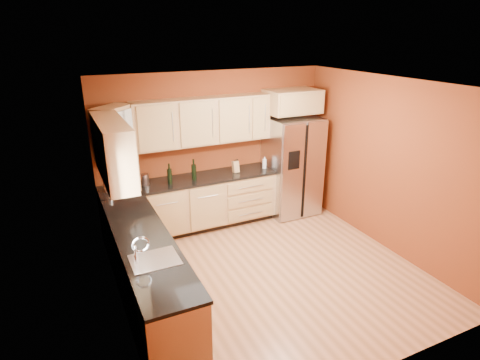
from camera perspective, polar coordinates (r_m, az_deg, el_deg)
The scene contains 23 objects.
floor at distance 5.83m, azimuth 4.13°, elevation -12.87°, with size 4.00×4.00×0.00m, color #9E653D.
ceiling at distance 4.91m, azimuth 4.93°, elevation 13.36°, with size 4.00×4.00×0.00m, color white.
wall_back at distance 6.94m, azimuth -3.67°, elevation 4.59°, with size 4.00×0.04×2.60m, color maroon.
wall_front at distance 3.81m, azimuth 19.73°, elevation -10.90°, with size 4.00×0.04×2.60m, color maroon.
wall_left at distance 4.65m, azimuth -17.58°, elevation -4.73°, with size 0.04×4.00×2.60m, color maroon.
wall_right at distance 6.41m, azimuth 20.25°, elevation 1.95°, with size 0.04×4.00×2.60m, color maroon.
base_cabinets_back at distance 6.80m, azimuth -6.88°, elevation -3.61°, with size 2.90×0.60×0.88m, color tan.
base_cabinets_left at distance 5.10m, azimuth -13.12°, elevation -12.96°, with size 0.60×2.80×0.88m, color tan.
countertop_back at distance 6.62m, azimuth -7.02°, elevation -0.01°, with size 2.90×0.62×0.04m, color black.
countertop_left at distance 4.86m, azimuth -13.44°, elevation -8.41°, with size 0.62×2.80×0.04m, color black.
upper_cabinets_back at distance 6.58m, azimuth -5.28°, elevation 8.36°, with size 2.30×0.33×0.75m, color tan.
upper_cabinets_left at distance 5.16m, azimuth -17.61°, elevation 4.04°, with size 0.33×1.35×0.75m, color tan.
corner_upper_cabinet at distance 6.09m, azimuth -17.43°, elevation 6.50°, with size 0.62×0.33×0.75m, color tan.
over_fridge_cabinet at distance 7.12m, azimuth 7.45°, elevation 11.05°, with size 0.92×0.60×0.40m, color tan.
refrigerator at distance 7.34m, azimuth 7.34°, elevation 1.99°, with size 0.90×0.75×1.78m, color #BCBCC1.
window at distance 4.09m, azimuth -16.61°, elevation -4.28°, with size 0.03×0.90×1.00m, color white.
sink_faucet at distance 4.35m, azimuth -12.17°, elevation -9.41°, with size 0.50×0.42×0.30m, color silver, non-canonical shape.
canister_left at distance 6.33m, azimuth -18.30°, elevation -0.69°, with size 0.13×0.13×0.21m, color #BCBCC1.
canister_right at distance 6.44m, azimuth -13.34°, elevation 0.05°, with size 0.11×0.11×0.19m, color #BCBCC1.
wine_bottle_a at distance 6.40m, azimuth -9.99°, elevation 0.88°, with size 0.08×0.08×0.34m, color black, non-canonical shape.
wine_bottle_b at distance 6.51m, azimuth -6.60°, elevation 1.49°, with size 0.08×0.08×0.35m, color black, non-canonical shape.
knife_block at distance 6.84m, azimuth -0.63°, elevation 1.89°, with size 0.10×0.09×0.19m, color tan.
soap_dispenser at distance 7.05m, azimuth 3.50°, elevation 2.48°, with size 0.07×0.07×0.21m, color white.
Camera 1 is at (-2.44, -4.21, 3.22)m, focal length 30.00 mm.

